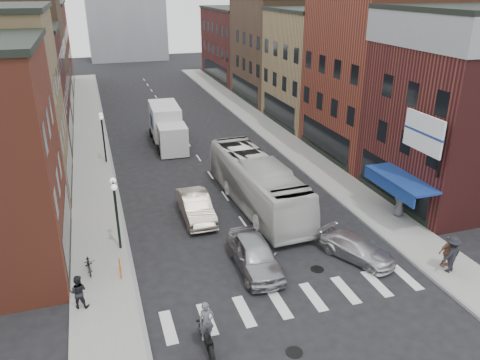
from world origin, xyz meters
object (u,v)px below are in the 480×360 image
at_px(ped_left_solo, 78,292).
at_px(ped_right_c, 400,202).
at_px(ped_right_b, 448,252).
at_px(parked_bicycle, 89,264).
at_px(streetlamp_near, 115,202).
at_px(ped_right_a, 451,254).
at_px(billboard_sign, 425,134).
at_px(curb_car, 357,248).
at_px(box_truck, 167,127).
at_px(bike_rack, 120,269).
at_px(streetlamp_far, 103,129).
at_px(sedan_left_far, 196,207).
at_px(sedan_left_near, 255,254).
at_px(transit_bus, 257,183).
at_px(motorcycle_rider, 206,328).

relative_size(ped_left_solo, ped_right_c, 0.88).
bearing_deg(ped_right_b, parked_bicycle, -12.66).
height_order(streetlamp_near, ped_right_b, streetlamp_near).
xyz_separation_m(ped_right_a, ped_right_c, (1.28, 5.99, -0.07)).
height_order(billboard_sign, curb_car, billboard_sign).
distance_m(billboard_sign, streetlamp_near, 16.68).
bearing_deg(ped_left_solo, box_truck, -94.68).
height_order(bike_rack, ped_right_c, ped_right_c).
height_order(box_truck, ped_right_a, box_truck).
bearing_deg(streetlamp_far, ped_right_a, -54.04).
relative_size(sedan_left_far, ped_right_c, 2.64).
relative_size(box_truck, sedan_left_near, 1.64).
bearing_deg(ped_left_solo, parked_bicycle, -84.59).
distance_m(streetlamp_near, box_truck, 18.08).
distance_m(streetlamp_far, transit_bus, 14.30).
height_order(ped_left_solo, ped_right_b, ped_right_b).
bearing_deg(streetlamp_far, billboard_sign, -47.59).
height_order(streetlamp_near, parked_bicycle, streetlamp_near).
height_order(billboard_sign, streetlamp_far, billboard_sign).
xyz_separation_m(box_truck, ped_right_a, (9.90, -24.50, -0.58)).
xyz_separation_m(bike_rack, ped_left_solo, (-1.92, -1.93, 0.40)).
xyz_separation_m(transit_bus, parked_bicycle, (-10.64, -4.78, -1.08)).
distance_m(billboard_sign, ped_left_solo, 18.87).
bearing_deg(sedan_left_near, ped_right_b, -16.72).
bearing_deg(sedan_left_far, streetlamp_far, 112.91).
bearing_deg(ped_left_solo, motorcycle_rider, 154.03).
bearing_deg(sedan_left_far, sedan_left_near, -75.37).
xyz_separation_m(sedan_left_far, ped_right_a, (10.71, -9.75, 0.34)).
height_order(curb_car, ped_left_solo, ped_left_solo).
bearing_deg(sedan_left_near, ped_right_c, 15.24).
distance_m(billboard_sign, ped_right_a, 6.33).
xyz_separation_m(bike_rack, parked_bicycle, (-1.46, 0.87, 0.00)).
xyz_separation_m(sedan_left_near, ped_right_b, (9.26, -3.01, 0.17)).
xyz_separation_m(ped_left_solo, ped_right_c, (18.89, 3.27, 0.11)).
bearing_deg(ped_left_solo, sedan_left_near, -160.58).
relative_size(streetlamp_near, motorcycle_rider, 1.84).
bearing_deg(ped_left_solo, bike_rack, -120.10).
relative_size(streetlamp_far, ped_right_a, 2.10).
height_order(box_truck, sedan_left_far, box_truck).
distance_m(bike_rack, transit_bus, 10.84).
xyz_separation_m(sedan_left_far, curb_car, (7.05, -7.10, -0.18)).
height_order(box_truck, ped_right_b, box_truck).
height_order(bike_rack, sedan_left_far, sedan_left_far).
bearing_deg(bike_rack, ped_right_a, -16.50).
xyz_separation_m(bike_rack, ped_right_a, (15.69, -4.65, 0.58)).
relative_size(billboard_sign, streetlamp_near, 0.90).
xyz_separation_m(box_truck, ped_left_solo, (-7.70, -21.78, -0.75)).
distance_m(billboard_sign, bike_rack, 17.14).
height_order(billboard_sign, motorcycle_rider, billboard_sign).
bearing_deg(ped_right_b, ped_right_a, 73.04).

